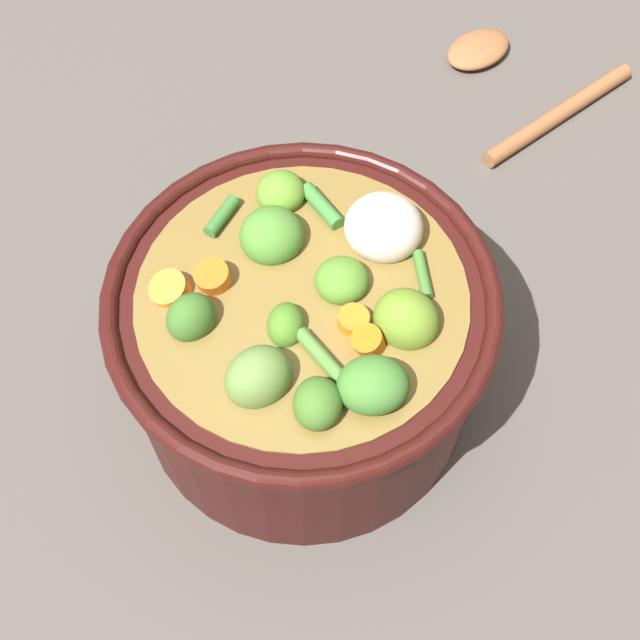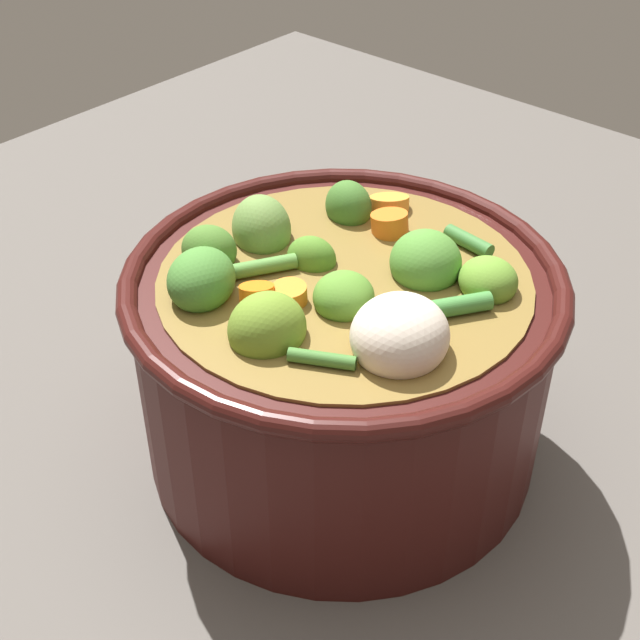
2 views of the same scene
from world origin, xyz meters
The scene contains 3 objects.
ground_plane centered at (0.00, 0.00, 0.00)m, with size 1.10×1.10×0.00m, color #514C47.
cooking_pot centered at (0.00, 0.00, 0.07)m, with size 0.26×0.26×0.16m.
wooden_spoon centered at (0.37, -0.06, 0.01)m, with size 0.18×0.18×0.02m.
Camera 1 is at (-0.26, -0.12, 0.58)m, focal length 47.20 mm.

